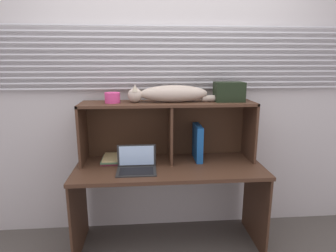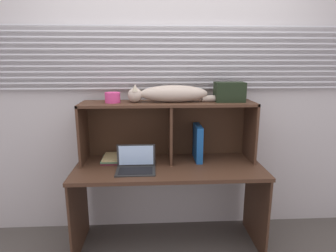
{
  "view_description": "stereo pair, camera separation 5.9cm",
  "coord_description": "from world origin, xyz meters",
  "px_view_note": "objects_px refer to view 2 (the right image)",
  "views": [
    {
      "loc": [
        -0.19,
        -1.98,
        1.58
      ],
      "look_at": [
        0.0,
        0.34,
        1.03
      ],
      "focal_mm": 30.29,
      "sensor_mm": 36.0,
      "label": 1
    },
    {
      "loc": [
        -0.13,
        -1.99,
        1.58
      ],
      "look_at": [
        0.0,
        0.34,
        1.03
      ],
      "focal_mm": 30.29,
      "sensor_mm": 36.0,
      "label": 2
    }
  ],
  "objects_px": {
    "laptop": "(136,165)",
    "book_stack": "(113,158)",
    "binder_upright": "(198,143)",
    "storage_box": "(229,92)",
    "cat": "(171,94)",
    "small_basket": "(113,97)"
  },
  "relations": [
    {
      "from": "binder_upright",
      "to": "storage_box",
      "type": "bearing_deg",
      "value": 0.0
    },
    {
      "from": "cat",
      "to": "binder_upright",
      "type": "relative_size",
      "value": 2.99
    },
    {
      "from": "binder_upright",
      "to": "small_basket",
      "type": "relative_size",
      "value": 2.48
    },
    {
      "from": "laptop",
      "to": "binder_upright",
      "type": "bearing_deg",
      "value": 22.52
    },
    {
      "from": "laptop",
      "to": "small_basket",
      "type": "bearing_deg",
      "value": 131.05
    },
    {
      "from": "laptop",
      "to": "book_stack",
      "type": "bearing_deg",
      "value": 134.15
    },
    {
      "from": "binder_upright",
      "to": "small_basket",
      "type": "height_order",
      "value": "small_basket"
    },
    {
      "from": "storage_box",
      "to": "cat",
      "type": "bearing_deg",
      "value": -180.0
    },
    {
      "from": "small_basket",
      "to": "storage_box",
      "type": "xyz_separation_m",
      "value": [
        0.97,
        0.0,
        0.04
      ]
    },
    {
      "from": "storage_box",
      "to": "laptop",
      "type": "bearing_deg",
      "value": -164.45
    },
    {
      "from": "laptop",
      "to": "book_stack",
      "type": "height_order",
      "value": "laptop"
    },
    {
      "from": "book_stack",
      "to": "laptop",
      "type": "bearing_deg",
      "value": -45.85
    },
    {
      "from": "laptop",
      "to": "storage_box",
      "type": "xyz_separation_m",
      "value": [
        0.78,
        0.22,
        0.55
      ]
    },
    {
      "from": "cat",
      "to": "small_basket",
      "type": "height_order",
      "value": "cat"
    },
    {
      "from": "small_basket",
      "to": "storage_box",
      "type": "bearing_deg",
      "value": 0.0
    },
    {
      "from": "small_basket",
      "to": "storage_box",
      "type": "distance_m",
      "value": 0.97
    },
    {
      "from": "cat",
      "to": "book_stack",
      "type": "height_order",
      "value": "cat"
    },
    {
      "from": "book_stack",
      "to": "small_basket",
      "type": "bearing_deg",
      "value": -1.22
    },
    {
      "from": "binder_upright",
      "to": "storage_box",
      "type": "relative_size",
      "value": 1.26
    },
    {
      "from": "laptop",
      "to": "binder_upright",
      "type": "distance_m",
      "value": 0.58
    },
    {
      "from": "storage_box",
      "to": "book_stack",
      "type": "bearing_deg",
      "value": 179.97
    },
    {
      "from": "book_stack",
      "to": "storage_box",
      "type": "relative_size",
      "value": 0.97
    }
  ]
}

